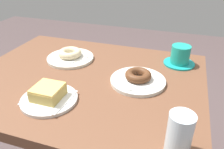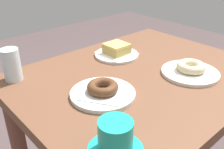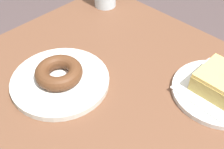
{
  "view_description": "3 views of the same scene",
  "coord_description": "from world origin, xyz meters",
  "views": [
    {
      "loc": [
        0.36,
        -0.73,
        1.21
      ],
      "look_at": [
        0.12,
        -0.02,
        0.79
      ],
      "focal_mm": 35.86,
      "sensor_mm": 36.0,
      "label": 1
    },
    {
      "loc": [
        0.68,
        0.59,
        1.2
      ],
      "look_at": [
        0.13,
        -0.03,
        0.78
      ],
      "focal_mm": 41.01,
      "sensor_mm": 36.0,
      "label": 2
    },
    {
      "loc": [
        -0.19,
        0.27,
        1.21
      ],
      "look_at": [
        0.13,
        -0.05,
        0.78
      ],
      "focal_mm": 46.53,
      "sensor_mm": 36.0,
      "label": 3
    }
  ],
  "objects": [
    {
      "name": "donut_chocolate_ring",
      "position": [
        0.22,
        0.02,
        0.78
      ],
      "size": [
        0.1,
        0.1,
        0.03
      ],
      "primitive_type": "torus",
      "color": "#58331C",
      "rests_on": "napkin_chocolate_ring"
    },
    {
      "name": "donut_sugar_ring",
      "position": [
        -0.14,
        0.13,
        0.78
      ],
      "size": [
        0.11,
        0.11,
        0.03
      ],
      "primitive_type": "torus",
      "color": "beige",
      "rests_on": "napkin_sugar_ring"
    },
    {
      "name": "napkin_glazed_square",
      "position": [
        -0.05,
        -0.19,
        0.76
      ],
      "size": [
        0.16,
        0.16,
        0.0
      ],
      "primitive_type": "cube",
      "rotation": [
        0.0,
        0.0,
        -0.06
      ],
      "color": "white",
      "rests_on": "plate_glazed_square"
    },
    {
      "name": "water_glass",
      "position": [
        0.39,
        -0.29,
        0.81
      ],
      "size": [
        0.07,
        0.07,
        0.12
      ],
      "primitive_type": "cylinder",
      "color": "silver",
      "rests_on": "table"
    },
    {
      "name": "donut_glazed_square",
      "position": [
        -0.05,
        -0.19,
        0.78
      ],
      "size": [
        0.1,
        0.1,
        0.04
      ],
      "color": "tan",
      "rests_on": "napkin_glazed_square"
    },
    {
      "name": "plate_chocolate_ring",
      "position": [
        0.22,
        0.02,
        0.76
      ],
      "size": [
        0.22,
        0.22,
        0.01
      ],
      "primitive_type": "cylinder",
      "color": "silver",
      "rests_on": "table"
    },
    {
      "name": "napkin_chocolate_ring",
      "position": [
        0.22,
        0.02,
        0.76
      ],
      "size": [
        0.2,
        0.2,
        0.0
      ],
      "primitive_type": "cube",
      "rotation": [
        0.0,
        0.0,
        0.56
      ],
      "color": "white",
      "rests_on": "plate_chocolate_ring"
    },
    {
      "name": "plate_sugar_ring",
      "position": [
        -0.14,
        0.13,
        0.75
      ],
      "size": [
        0.22,
        0.22,
        0.01
      ],
      "primitive_type": "cylinder",
      "color": "silver",
      "rests_on": "table"
    },
    {
      "name": "coffee_cup",
      "position": [
        0.36,
        0.24,
        0.79
      ],
      "size": [
        0.14,
        0.14,
        0.09
      ],
      "color": "teal",
      "rests_on": "table"
    },
    {
      "name": "table",
      "position": [
        0.0,
        0.0,
        0.63
      ],
      "size": [
        0.96,
        0.75,
        0.75
      ],
      "color": "brown",
      "rests_on": "ground_plane"
    },
    {
      "name": "napkin_sugar_ring",
      "position": [
        -0.14,
        0.13,
        0.76
      ],
      "size": [
        0.17,
        0.17,
        0.0
      ],
      "primitive_type": "cube",
      "rotation": [
        0.0,
        0.0,
        -0.54
      ],
      "color": "white",
      "rests_on": "plate_sugar_ring"
    },
    {
      "name": "plate_glazed_square",
      "position": [
        -0.05,
        -0.19,
        0.75
      ],
      "size": [
        0.2,
        0.2,
        0.01
      ],
      "primitive_type": "cylinder",
      "color": "silver",
      "rests_on": "table"
    }
  ]
}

